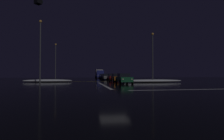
{
  "coord_description": "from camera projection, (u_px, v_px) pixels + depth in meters",
  "views": [
    {
      "loc": [
        -2.75,
        -15.3,
        1.46
      ],
      "look_at": [
        1.79,
        11.8,
        2.1
      ],
      "focal_mm": 28.36,
      "sensor_mm": 36.0,
      "label": 1
    }
  ],
  "objects": [
    {
      "name": "ground",
      "position": [
        114.0,
        91.0,
        15.51
      ],
      "size": [
        120.0,
        120.0,
        0.1
      ],
      "primitive_type": "cube",
      "color": "black"
    },
    {
      "name": "stop_line_north",
      "position": [
        103.0,
        85.0,
        23.6
      ],
      "size": [
        0.35,
        14.04,
        0.01
      ],
      "color": "white",
      "rests_on": "ground"
    },
    {
      "name": "centre_line_ns",
      "position": [
        96.0,
        81.0,
        35.03
      ],
      "size": [
        22.0,
        0.15,
        0.01
      ],
      "color": "yellow",
      "rests_on": "ground"
    },
    {
      "name": "crosswalk_bar_east",
      "position": [
        200.0,
        89.0,
        16.88
      ],
      "size": [
        14.04,
        0.4,
        0.01
      ],
      "color": "white",
      "rests_on": "ground"
    },
    {
      "name": "snow_bank_left_curb",
      "position": [
        48.0,
        81.0,
        32.22
      ],
      "size": [
        8.71,
        1.5,
        0.52
      ],
      "color": "white",
      "rests_on": "ground"
    },
    {
      "name": "snow_bank_right_curb",
      "position": [
        150.0,
        81.0,
        30.96
      ],
      "size": [
        11.81,
        1.5,
        0.54
      ],
      "color": "white",
      "rests_on": "ground"
    },
    {
      "name": "sedan_green",
      "position": [
        124.0,
        78.0,
        27.07
      ],
      "size": [
        2.02,
        4.33,
        1.57
      ],
      "color": "#14512D",
      "rests_on": "ground"
    },
    {
      "name": "sedan_orange",
      "position": [
        117.0,
        78.0,
        33.42
      ],
      "size": [
        2.02,
        4.33,
        1.57
      ],
      "color": "#C66014",
      "rests_on": "ground"
    },
    {
      "name": "sedan_red",
      "position": [
        112.0,
        77.0,
        39.33
      ],
      "size": [
        2.02,
        4.33,
        1.57
      ],
      "color": "maroon",
      "rests_on": "ground"
    },
    {
      "name": "sedan_gray",
      "position": [
        106.0,
        77.0,
        45.71
      ],
      "size": [
        2.02,
        4.33,
        1.57
      ],
      "color": "slate",
      "rests_on": "ground"
    },
    {
      "name": "sedan_black",
      "position": [
        104.0,
        76.0,
        52.03
      ],
      "size": [
        2.02,
        4.33,
        1.57
      ],
      "color": "black",
      "rests_on": "ground"
    },
    {
      "name": "sedan_blue",
      "position": [
        102.0,
        76.0,
        57.24
      ],
      "size": [
        2.02,
        4.33,
        1.57
      ],
      "color": "navy",
      "rests_on": "ground"
    },
    {
      "name": "box_truck",
      "position": [
        99.0,
        73.0,
        64.68
      ],
      "size": [
        2.68,
        8.28,
        3.08
      ],
      "color": "navy",
      "rests_on": "ground"
    },
    {
      "name": "streetlamp_right_near",
      "position": [
        153.0,
        54.0,
        30.77
      ],
      "size": [
        0.44,
        0.44,
        8.68
      ],
      "color": "#424247",
      "rests_on": "ground"
    },
    {
      "name": "streetlamp_left_near",
      "position": [
        40.0,
        47.0,
        27.71
      ],
      "size": [
        0.44,
        0.44,
        9.98
      ],
      "color": "#424247",
      "rests_on": "ground"
    },
    {
      "name": "streetlamp_left_far",
      "position": [
        56.0,
        59.0,
        43.48
      ],
      "size": [
        0.44,
        0.44,
        9.0
      ],
      "color": "#424247",
      "rests_on": "ground"
    }
  ]
}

